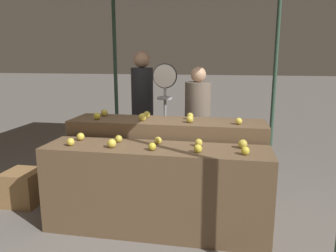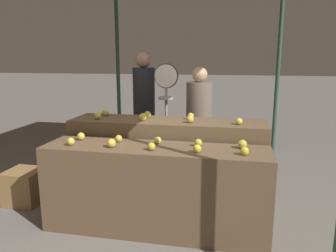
{
  "view_description": "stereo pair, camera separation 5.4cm",
  "coord_description": "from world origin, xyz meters",
  "px_view_note": "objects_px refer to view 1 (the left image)",
  "views": [
    {
      "loc": [
        0.68,
        -2.99,
        1.72
      ],
      "look_at": [
        0.07,
        0.3,
        1.02
      ],
      "focal_mm": 35.0,
      "sensor_mm": 36.0,
      "label": 1
    },
    {
      "loc": [
        0.73,
        -2.98,
        1.72
      ],
      "look_at": [
        0.07,
        0.3,
        1.02
      ],
      "focal_mm": 35.0,
      "sensor_mm": 36.0,
      "label": 2
    }
  ],
  "objects_px": {
    "person_vendor_at_scale": "(198,116)",
    "person_customer_left": "(142,102)",
    "produce_scale": "(165,96)",
    "wooden_crate_side": "(24,187)"
  },
  "relations": [
    {
      "from": "person_customer_left",
      "to": "wooden_crate_side",
      "type": "height_order",
      "value": "person_customer_left"
    },
    {
      "from": "person_customer_left",
      "to": "wooden_crate_side",
      "type": "distance_m",
      "value": 1.98
    },
    {
      "from": "person_vendor_at_scale",
      "to": "person_customer_left",
      "type": "distance_m",
      "value": 0.87
    },
    {
      "from": "person_vendor_at_scale",
      "to": "wooden_crate_side",
      "type": "relative_size",
      "value": 3.94
    },
    {
      "from": "produce_scale",
      "to": "person_vendor_at_scale",
      "type": "bearing_deg",
      "value": 31.81
    },
    {
      "from": "wooden_crate_side",
      "to": "person_vendor_at_scale",
      "type": "bearing_deg",
      "value": 31.69
    },
    {
      "from": "produce_scale",
      "to": "person_vendor_at_scale",
      "type": "relative_size",
      "value": 1.03
    },
    {
      "from": "produce_scale",
      "to": "person_customer_left",
      "type": "bearing_deg",
      "value": 134.12
    },
    {
      "from": "produce_scale",
      "to": "wooden_crate_side",
      "type": "bearing_deg",
      "value": -148.34
    },
    {
      "from": "person_customer_left",
      "to": "wooden_crate_side",
      "type": "xyz_separation_m",
      "value": [
        -1.11,
        -1.39,
        -0.86
      ]
    }
  ]
}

